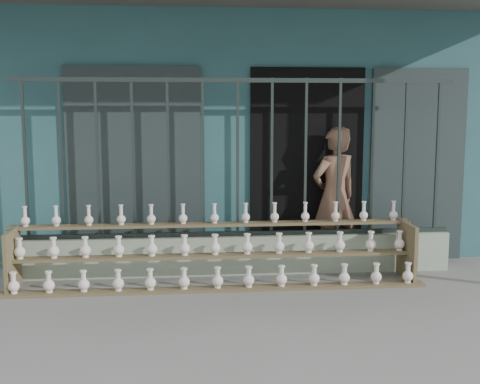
{
  "coord_description": "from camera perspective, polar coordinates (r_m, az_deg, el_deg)",
  "views": [
    {
      "loc": [
        -0.6,
        -5.49,
        1.91
      ],
      "look_at": [
        0.0,
        1.0,
        1.0
      ],
      "focal_mm": 45.0,
      "sensor_mm": 36.0,
      "label": 1
    }
  ],
  "objects": [
    {
      "name": "workshop_building",
      "position": [
        9.74,
        -1.73,
        6.23
      ],
      "size": [
        7.4,
        6.6,
        3.21
      ],
      "color": "#2A565A",
      "rests_on": "ground"
    },
    {
      "name": "parapet_wall",
      "position": [
        7.02,
        -0.23,
        -5.94
      ],
      "size": [
        5.0,
        0.2,
        0.45
      ],
      "primitive_type": "cube",
      "color": "#9EB097",
      "rests_on": "ground"
    },
    {
      "name": "elderly_woman",
      "position": [
        7.37,
        8.94,
        -0.44
      ],
      "size": [
        0.73,
        0.62,
        1.69
      ],
      "primitive_type": "imported",
      "rotation": [
        0.0,
        0.0,
        3.55
      ],
      "color": "brown",
      "rests_on": "ground"
    },
    {
      "name": "shelf_rack",
      "position": [
        6.56,
        -2.33,
        -5.69
      ],
      "size": [
        4.5,
        0.68,
        0.85
      ],
      "color": "brown",
      "rests_on": "ground"
    },
    {
      "name": "ground",
      "position": [
        5.84,
        0.92,
        -11.14
      ],
      "size": [
        60.0,
        60.0,
        0.0
      ],
      "primitive_type": "plane",
      "color": "slate"
    },
    {
      "name": "security_fence",
      "position": [
        6.83,
        -0.23,
        3.24
      ],
      "size": [
        5.0,
        0.04,
        1.8
      ],
      "color": "#283330",
      "rests_on": "parapet_wall"
    }
  ]
}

